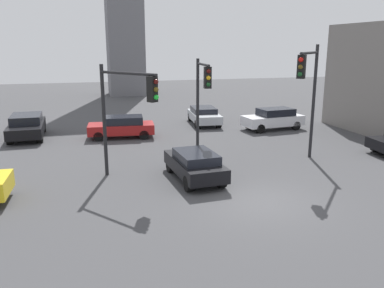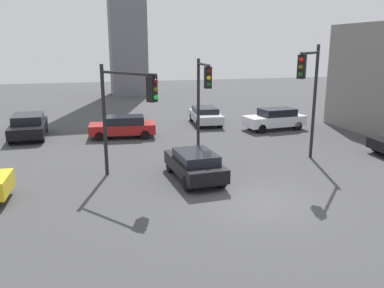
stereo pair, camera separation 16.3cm
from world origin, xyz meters
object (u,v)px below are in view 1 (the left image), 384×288
traffic_light_0 (127,101)px  traffic_light_1 (309,82)px  car_3 (273,119)px  car_6 (204,115)px  traffic_light_2 (202,90)px  car_1 (122,127)px  car_0 (27,126)px  car_5 (195,164)px

traffic_light_0 → traffic_light_1: size_ratio=0.86×
car_3 → car_6: bearing=-42.9°
car_3 → car_6: 5.18m
traffic_light_2 → car_6: size_ratio=1.17×
traffic_light_0 → car_1: (0.62, 8.63, -2.77)m
car_1 → car_0: bearing=-10.0°
traffic_light_0 → car_3: 14.12m
traffic_light_0 → traffic_light_2: (4.01, 2.41, 0.10)m
car_0 → car_5: car_0 is taller
traffic_light_2 → car_6: bearing=167.7°
traffic_light_1 → car_1: bearing=-94.2°
traffic_light_2 → car_5: size_ratio=1.27×
car_1 → car_3: (10.47, -0.33, 0.05)m
car_5 → car_6: bearing=-22.4°
car_0 → car_1: car_0 is taller
traffic_light_2 → car_1: bearing=-145.5°
traffic_light_2 → car_3: size_ratio=1.17×
traffic_light_2 → car_0: (-9.23, 7.91, -2.82)m
traffic_light_0 → car_6: bearing=112.2°
traffic_light_1 → traffic_light_0: bearing=-46.3°
car_0 → car_5: size_ratio=1.18×
car_0 → traffic_light_2: bearing=48.5°
traffic_light_0 → car_0: (-5.22, 10.31, -2.72)m
car_3 → car_5: car_3 is taller
car_5 → car_6: 12.72m
car_0 → car_3: 16.43m
car_3 → car_5: size_ratio=1.09×
traffic_light_0 → car_6: size_ratio=1.14×
traffic_light_0 → car_0: 11.88m
car_1 → car_6: bearing=-150.0°
car_0 → car_6: car_0 is taller
car_0 → car_6: (12.22, 1.16, -0.09)m
traffic_light_1 → car_1: traffic_light_1 is taller
traffic_light_1 → car_6: traffic_light_1 is taller
traffic_light_2 → car_6: 9.98m
car_1 → car_5: (2.15, -9.15, -0.02)m
traffic_light_0 → car_5: size_ratio=1.24×
traffic_light_1 → car_0: bearing=-83.7°
traffic_light_1 → car_0: (-13.73, 10.22, -3.28)m
car_0 → car_5: 13.46m
car_5 → car_6: size_ratio=0.92×
traffic_light_2 → car_5: traffic_light_2 is taller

